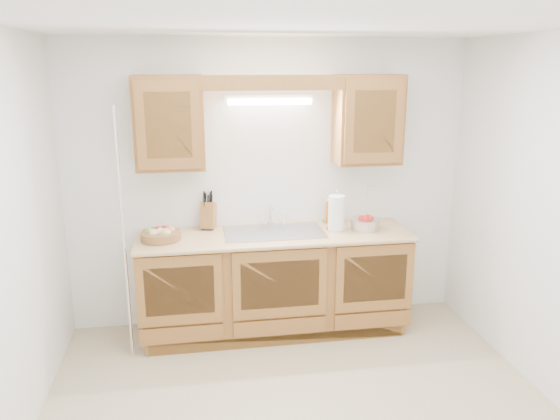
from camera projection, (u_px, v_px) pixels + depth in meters
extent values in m
plane|color=#C2AF8C|center=(301.00, 411.00, 3.70)|extent=(3.50, 3.50, 0.00)
plane|color=white|center=(306.00, 24.00, 3.06)|extent=(3.50, 3.50, 0.00)
cube|color=white|center=(269.00, 185.00, 4.81)|extent=(3.50, 0.02, 2.50)
cube|color=white|center=(388.00, 360.00, 1.95)|extent=(3.50, 0.02, 2.50)
cube|color=white|center=(3.00, 251.00, 3.11)|extent=(0.02, 3.00, 2.50)
cube|color=white|center=(559.00, 223.00, 3.66)|extent=(0.02, 3.00, 2.50)
cube|color=#A1662F|center=(274.00, 283.00, 4.74)|extent=(2.20, 0.60, 0.86)
cube|color=tan|center=(274.00, 236.00, 4.61)|extent=(2.30, 0.63, 0.04)
cube|color=#A1662F|center=(169.00, 123.00, 4.38)|extent=(0.55, 0.33, 0.75)
cube|color=#A1662F|center=(368.00, 120.00, 4.64)|extent=(0.55, 0.33, 0.75)
cube|color=#A1662F|center=(274.00, 83.00, 4.29)|extent=(2.20, 0.05, 0.12)
cylinder|color=white|center=(270.00, 102.00, 4.53)|extent=(0.70, 0.05, 0.05)
cube|color=white|center=(270.00, 98.00, 4.55)|extent=(0.76, 0.06, 0.05)
cube|color=#9E9EA3|center=(274.00, 232.00, 4.62)|extent=(0.84, 0.46, 0.01)
cube|color=#9E9EA3|center=(249.00, 243.00, 4.61)|extent=(0.39, 0.40, 0.16)
cube|color=#9E9EA3|center=(298.00, 240.00, 4.68)|extent=(0.39, 0.40, 0.16)
cylinder|color=silver|center=(271.00, 224.00, 4.81)|extent=(0.06, 0.06, 0.04)
cylinder|color=silver|center=(270.00, 215.00, 4.79)|extent=(0.02, 0.02, 0.16)
cylinder|color=silver|center=(271.00, 207.00, 4.72)|extent=(0.02, 0.12, 0.02)
cylinder|color=white|center=(284.00, 219.00, 4.82)|extent=(0.03, 0.03, 0.12)
cylinder|color=silver|center=(124.00, 238.00, 4.15)|extent=(0.03, 0.03, 2.00)
cube|color=white|center=(372.00, 192.00, 4.98)|extent=(0.08, 0.01, 0.12)
cylinder|color=#90613A|center=(161.00, 235.00, 4.43)|extent=(0.38, 0.38, 0.06)
sphere|color=#D8C67F|center=(154.00, 234.00, 4.38)|extent=(0.08, 0.08, 0.08)
sphere|color=#D8C67F|center=(166.00, 233.00, 4.38)|extent=(0.08, 0.08, 0.08)
sphere|color=tan|center=(171.00, 230.00, 4.47)|extent=(0.08, 0.08, 0.08)
sphere|color=red|center=(159.00, 230.00, 4.47)|extent=(0.07, 0.07, 0.07)
sphere|color=#72A53F|center=(149.00, 232.00, 4.43)|extent=(0.07, 0.07, 0.07)
sphere|color=#D8C67F|center=(161.00, 232.00, 4.41)|extent=(0.08, 0.08, 0.08)
sphere|color=red|center=(164.00, 229.00, 4.50)|extent=(0.07, 0.07, 0.07)
cube|color=#A1662F|center=(208.00, 215.00, 4.72)|extent=(0.16, 0.21, 0.26)
cylinder|color=black|center=(204.00, 201.00, 4.66)|extent=(0.02, 0.04, 0.09)
cylinder|color=black|center=(208.00, 200.00, 4.67)|extent=(0.02, 0.04, 0.09)
cylinder|color=black|center=(212.00, 200.00, 4.67)|extent=(0.02, 0.04, 0.09)
cylinder|color=black|center=(205.00, 198.00, 4.70)|extent=(0.02, 0.04, 0.09)
cylinder|color=black|center=(210.00, 198.00, 4.71)|extent=(0.02, 0.04, 0.09)
cylinder|color=black|center=(204.00, 197.00, 4.73)|extent=(0.02, 0.04, 0.09)
cylinder|color=black|center=(211.00, 196.00, 4.74)|extent=(0.02, 0.04, 0.09)
cylinder|color=#D9530C|center=(330.00, 212.00, 4.88)|extent=(0.08, 0.08, 0.20)
cylinder|color=white|center=(330.00, 200.00, 4.86)|extent=(0.07, 0.07, 0.01)
imported|color=blue|center=(209.00, 218.00, 4.71)|extent=(0.09, 0.09, 0.20)
cube|color=#CC333F|center=(329.00, 222.00, 4.93)|extent=(0.11, 0.08, 0.01)
cube|color=green|center=(329.00, 221.00, 4.93)|extent=(0.11, 0.08, 0.02)
cylinder|color=silver|center=(336.00, 229.00, 4.70)|extent=(0.17, 0.17, 0.01)
cylinder|color=silver|center=(337.00, 211.00, 4.65)|extent=(0.02, 0.02, 0.34)
cylinder|color=white|center=(337.00, 212.00, 4.66)|extent=(0.15, 0.15, 0.29)
sphere|color=silver|center=(337.00, 191.00, 4.61)|extent=(0.02, 0.02, 0.02)
cylinder|color=silver|center=(365.00, 224.00, 4.71)|extent=(0.26, 0.26, 0.09)
sphere|color=red|center=(362.00, 219.00, 4.69)|extent=(0.07, 0.07, 0.07)
sphere|color=red|center=(368.00, 218.00, 4.72)|extent=(0.07, 0.07, 0.07)
sphere|color=red|center=(366.00, 220.00, 4.67)|extent=(0.07, 0.07, 0.07)
sphere|color=red|center=(370.00, 219.00, 4.68)|extent=(0.07, 0.07, 0.07)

